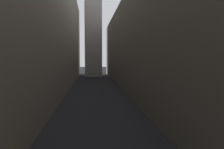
# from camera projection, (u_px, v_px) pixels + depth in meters

# --- Properties ---
(ground_plane) EXTENTS (264.00, 264.00, 0.00)m
(ground_plane) POSITION_uv_depth(u_px,v_px,m) (96.00, 95.00, 43.39)
(ground_plane) COLOR black
(building_block_left) EXTENTS (10.80, 108.00, 25.82)m
(building_block_left) POSITION_uv_depth(u_px,v_px,m) (36.00, 24.00, 43.50)
(building_block_left) COLOR #756B5B
(building_block_left) RESTS_ON ground
(building_block_right) EXTENTS (12.85, 108.00, 18.82)m
(building_block_right) POSITION_uv_depth(u_px,v_px,m) (157.00, 44.00, 45.76)
(building_block_right) COLOR #60594F
(building_block_right) RESTS_ON ground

